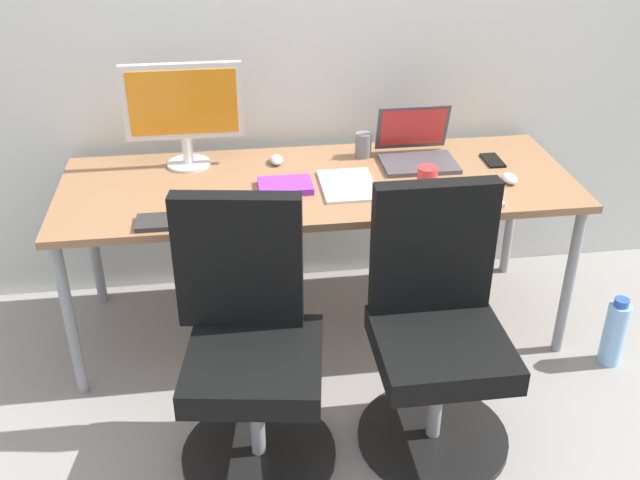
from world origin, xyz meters
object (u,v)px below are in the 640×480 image
Objects in this scene: office_chair_left at (250,350)px; desktop_monitor at (184,108)px; open_laptop at (416,149)px; office_chair_right at (436,335)px; water_bottle_on_floor at (614,333)px; coffee_mug at (427,178)px.

desktop_monitor is at bearing 101.79° from office_chair_left.
office_chair_right is at bearing -98.28° from open_laptop.
water_bottle_on_floor is at bearing -38.72° from open_laptop.
water_bottle_on_floor is (0.84, 0.27, -0.28)m from office_chair_right.
office_chair_right is 0.93m from water_bottle_on_floor.
office_chair_right is 0.66m from coffee_mug.
office_chair_right is at bearing -99.63° from coffee_mug.
office_chair_left reaches higher than water_bottle_on_floor.
open_laptop is (0.95, -0.08, -0.20)m from desktop_monitor.
coffee_mug is (0.73, 0.57, 0.32)m from office_chair_left.
open_laptop is (-0.72, 0.58, 0.61)m from water_bottle_on_floor.
water_bottle_on_floor is 1.00× the size of open_laptop.
coffee_mug is (-0.75, 0.30, 0.60)m from water_bottle_on_floor.
water_bottle_on_floor is 1.97m from desktop_monitor.
water_bottle_on_floor is (1.48, 0.27, -0.28)m from office_chair_left.
office_chair_left is at bearing -78.21° from desktop_monitor.
office_chair_right reaches higher than water_bottle_on_floor.
office_chair_right is 10.22× the size of coffee_mug.
coffee_mug is (0.93, -0.36, -0.20)m from desktop_monitor.
desktop_monitor reaches higher than coffee_mug.
office_chair_right is 0.92m from open_laptop.
office_chair_right reaches higher than open_laptop.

